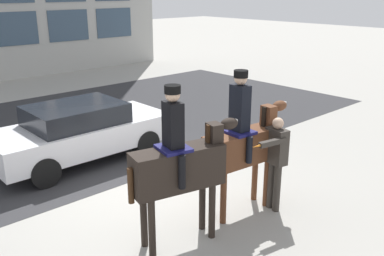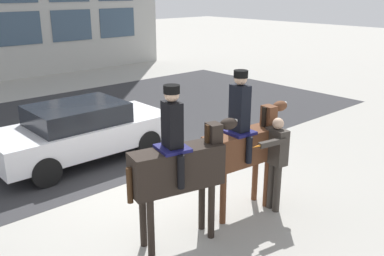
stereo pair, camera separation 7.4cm
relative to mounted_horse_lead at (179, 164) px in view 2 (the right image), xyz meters
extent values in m
plane|color=#9E9B93|center=(0.68, 1.86, -1.34)|extent=(80.00, 80.00, 0.00)
cube|color=#2D2D30|center=(0.68, 6.61, -1.33)|extent=(20.09, 8.50, 0.01)
cube|color=#33475B|center=(3.20, 14.69, 0.86)|extent=(2.02, 0.02, 1.44)
cube|color=#33475B|center=(5.73, 14.69, 0.86)|extent=(2.02, 0.02, 1.44)
cube|color=#33475B|center=(8.25, 14.69, 0.86)|extent=(2.02, 0.02, 1.44)
cube|color=black|center=(-0.03, 0.01, -0.07)|extent=(1.53, 0.76, 0.65)
cylinder|color=black|center=(0.52, 0.04, -0.86)|extent=(0.11, 0.11, 0.95)
cylinder|color=black|center=(0.45, -0.26, -0.86)|extent=(0.11, 0.11, 0.95)
cylinder|color=black|center=(-0.51, 0.28, -0.86)|extent=(0.11, 0.11, 0.95)
cylinder|color=black|center=(-0.58, -0.02, -0.86)|extent=(0.11, 0.11, 0.95)
cube|color=black|center=(0.60, -0.14, 0.29)|extent=(0.25, 0.28, 0.52)
cube|color=#382314|center=(0.48, -0.11, 0.31)|extent=(0.06, 0.09, 0.47)
ellipsoid|color=black|center=(0.86, -0.20, 0.51)|extent=(0.35, 0.26, 0.19)
cube|color=silver|center=(0.95, -0.22, 0.53)|extent=(0.12, 0.07, 0.07)
cylinder|color=#382314|center=(-0.78, 0.18, -0.17)|extent=(0.09, 0.09, 0.55)
cube|color=#14144C|center=(-0.10, 0.02, 0.28)|extent=(0.54, 0.57, 0.05)
cube|color=black|center=(-0.10, 0.02, 0.65)|extent=(0.29, 0.36, 0.68)
sphere|color=#D1A889|center=(-0.10, 0.02, 1.10)|extent=(0.22, 0.22, 0.22)
cylinder|color=black|center=(-0.10, 0.02, 1.18)|extent=(0.24, 0.24, 0.12)
cylinder|color=black|center=(-0.04, 0.29, 0.00)|extent=(0.11, 0.11, 0.52)
cylinder|color=black|center=(-0.16, -0.24, 0.00)|extent=(0.11, 0.11, 0.52)
cube|color=#59331E|center=(1.45, 0.03, -0.11)|extent=(1.49, 0.59, 0.58)
cylinder|color=#59331E|center=(1.99, 0.13, -0.87)|extent=(0.11, 0.11, 0.94)
cylinder|color=#59331E|center=(1.96, -0.18, -0.87)|extent=(0.11, 0.11, 0.94)
cylinder|color=#59331E|center=(0.95, 0.24, -0.87)|extent=(0.11, 0.11, 0.94)
cylinder|color=#59331E|center=(0.91, -0.07, -0.87)|extent=(0.11, 0.11, 0.94)
cube|color=#59331E|center=(2.09, -0.04, 0.26)|extent=(0.22, 0.26, 0.57)
cube|color=black|center=(1.97, -0.02, 0.28)|extent=(0.05, 0.08, 0.52)
ellipsoid|color=#59331E|center=(2.36, -0.06, 0.50)|extent=(0.34, 0.23, 0.19)
cube|color=silver|center=(2.46, -0.07, 0.52)|extent=(0.12, 0.06, 0.08)
cylinder|color=black|center=(0.69, 0.11, -0.21)|extent=(0.09, 0.09, 0.55)
cube|color=#14144C|center=(1.38, 0.04, 0.20)|extent=(0.48, 0.52, 0.05)
cube|color=black|center=(1.38, 0.04, 0.62)|extent=(0.25, 0.34, 0.79)
sphere|color=#D1A889|center=(1.38, 0.04, 1.13)|extent=(0.22, 0.22, 0.22)
cylinder|color=black|center=(1.38, 0.04, 1.21)|extent=(0.24, 0.24, 0.12)
cylinder|color=black|center=(1.41, 0.30, -0.05)|extent=(0.11, 0.11, 0.46)
cylinder|color=black|center=(1.35, -0.23, -0.05)|extent=(0.11, 0.11, 0.46)
cylinder|color=#332D28|center=(1.94, -0.43, -0.88)|extent=(0.13, 0.13, 0.91)
cylinder|color=#332D28|center=(1.97, -0.27, -0.88)|extent=(0.13, 0.13, 0.91)
cube|color=#332D28|center=(1.95, -0.35, -0.10)|extent=(0.29, 0.43, 0.65)
sphere|color=#D1A889|center=(1.95, -0.35, 0.32)|extent=(0.20, 0.20, 0.20)
cube|color=#332D28|center=(1.65, -0.48, 0.08)|extent=(0.56, 0.19, 0.09)
cone|color=orange|center=(1.31, -0.42, 0.08)|extent=(0.18, 0.08, 0.04)
cube|color=silver|center=(0.53, 4.15, -0.72)|extent=(4.14, 1.74, 0.61)
cube|color=black|center=(0.43, 4.15, -0.19)|extent=(2.07, 1.53, 0.45)
cylinder|color=black|center=(1.82, 3.35, -1.02)|extent=(0.64, 0.21, 0.64)
cylinder|color=black|center=(1.82, 4.95, -1.02)|extent=(0.64, 0.21, 0.64)
cylinder|color=black|center=(-0.75, 3.35, -1.02)|extent=(0.64, 0.21, 0.64)
cylinder|color=black|center=(-0.75, 4.95, -1.02)|extent=(0.64, 0.21, 0.64)
camera|label=1|loc=(-3.91, -4.57, 2.55)|focal=40.00mm
camera|label=2|loc=(-3.85, -4.62, 2.55)|focal=40.00mm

